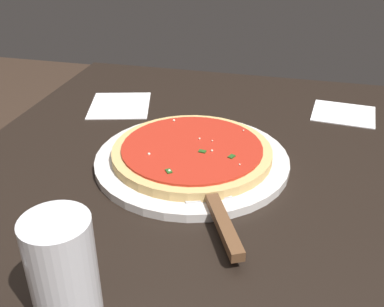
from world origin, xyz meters
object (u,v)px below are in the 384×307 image
pizza (192,152)px  serving_plate (192,160)px  pizza_server (216,209)px  napkin_loose_left (120,105)px  napkin_folded_right (344,114)px  cup_tall_drink (63,268)px

pizza → serving_plate: bearing=109.9°
pizza_server → napkin_loose_left: pizza_server is taller
napkin_folded_right → napkin_loose_left: (-0.48, -0.07, 0.00)m
pizza → cup_tall_drink: size_ratio=2.21×
cup_tall_drink → napkin_folded_right: (0.32, 0.62, -0.06)m
serving_plate → cup_tall_drink: size_ratio=2.69×
pizza_server → cup_tall_drink: size_ratio=1.77×
pizza_server → cup_tall_drink: cup_tall_drink is taller
serving_plate → napkin_folded_right: 0.38m
pizza → napkin_folded_right: (0.26, 0.28, -0.02)m
serving_plate → pizza_server: pizza_server is taller
serving_plate → cup_tall_drink: 0.35m
pizza_server → napkin_loose_left: size_ratio=1.50×
cup_tall_drink → pizza: bearing=80.9°
pizza → pizza_server: size_ratio=1.25×
serving_plate → pizza: pizza is taller
serving_plate → pizza: (0.00, -0.00, 0.02)m
pizza → pizza_server: bearing=-64.0°
pizza_server → napkin_folded_right: size_ratio=1.71×
pizza → napkin_folded_right: 0.38m
pizza → pizza_server: 0.16m
cup_tall_drink → serving_plate: bearing=80.9°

